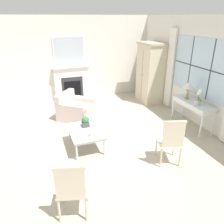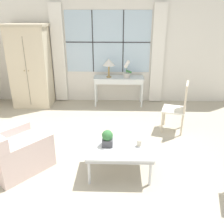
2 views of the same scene
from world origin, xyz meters
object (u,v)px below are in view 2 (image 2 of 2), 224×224
(console_table, at_px, (119,80))
(pillar_candle, at_px, (139,143))
(armoire, at_px, (31,66))
(potted_orchid, at_px, (127,71))
(armchair_upholstered, at_px, (14,152))
(side_chair_wooden, at_px, (180,105))
(table_lamp, at_px, (109,63))
(potted_plant_small, at_px, (107,138))
(coffee_table, at_px, (120,150))

(console_table, xyz_separation_m, pillar_candle, (0.32, -2.85, -0.16))
(armoire, distance_m, potted_orchid, 2.36)
(console_table, relative_size, armchair_upholstered, 1.03)
(pillar_candle, bearing_deg, side_chair_wooden, 57.17)
(table_lamp, relative_size, side_chair_wooden, 0.46)
(console_table, distance_m, pillar_candle, 2.87)
(potted_plant_small, distance_m, pillar_candle, 0.48)
(potted_orchid, relative_size, coffee_table, 0.45)
(side_chair_wooden, bearing_deg, armchair_upholstered, -154.78)
(table_lamp, distance_m, coffee_table, 2.97)
(armoire, distance_m, coffee_table, 3.62)
(console_table, distance_m, coffee_table, 2.90)
(console_table, xyz_separation_m, armchair_upholstered, (-1.61, -2.81, -0.37))
(potted_orchid, bearing_deg, coffee_table, -93.33)
(table_lamp, relative_size, potted_plant_small, 1.87)
(potted_orchid, distance_m, pillar_candle, 2.83)
(potted_orchid, bearing_deg, pillar_candle, -87.47)
(side_chair_wooden, xyz_separation_m, potted_plant_small, (-1.36, -1.37, -0.01))
(armchair_upholstered, relative_size, pillar_candle, 10.77)
(potted_plant_small, height_order, pillar_candle, potted_plant_small)
(console_table, relative_size, pillar_candle, 11.06)
(armoire, height_order, armchair_upholstered, armoire)
(side_chair_wooden, bearing_deg, armoire, 157.51)
(potted_orchid, bearing_deg, console_table, 165.77)
(console_table, distance_m, armchair_upholstered, 3.26)
(pillar_candle, bearing_deg, armoire, 131.89)
(potted_plant_small, xyz_separation_m, pillar_candle, (0.47, -0.01, -0.08))
(potted_plant_small, bearing_deg, side_chair_wooden, 45.16)
(armchair_upholstered, bearing_deg, coffee_table, -3.06)
(side_chair_wooden, height_order, potted_plant_small, side_chair_wooden)
(armchair_upholstered, xyz_separation_m, coffee_table, (1.65, -0.09, 0.13))
(console_table, relative_size, side_chair_wooden, 1.23)
(console_table, bearing_deg, potted_orchid, -14.23)
(armoire, xyz_separation_m, potted_plant_small, (2.01, -2.76, -0.44))
(side_chair_wooden, bearing_deg, pillar_candle, -122.83)
(potted_orchid, xyz_separation_m, armchair_upholstered, (-1.81, -2.76, -0.63))
(potted_orchid, height_order, armchair_upholstered, potted_orchid)
(console_table, distance_m, side_chair_wooden, 1.91)
(armoire, xyz_separation_m, pillar_candle, (2.48, -2.77, -0.52))
(armoire, distance_m, table_lamp, 1.92)
(console_table, relative_size, potted_orchid, 2.87)
(coffee_table, bearing_deg, potted_orchid, 86.67)
(armoire, height_order, side_chair_wooden, armoire)
(console_table, relative_size, potted_plant_small, 5.00)
(potted_plant_small, bearing_deg, armoire, 126.03)
(table_lamp, height_order, potted_orchid, table_lamp)
(side_chair_wooden, bearing_deg, potted_plant_small, -134.84)
(pillar_candle, bearing_deg, potted_plant_small, 179.32)
(pillar_candle, bearing_deg, table_lamp, 101.38)
(armchair_upholstered, bearing_deg, armoire, 101.37)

